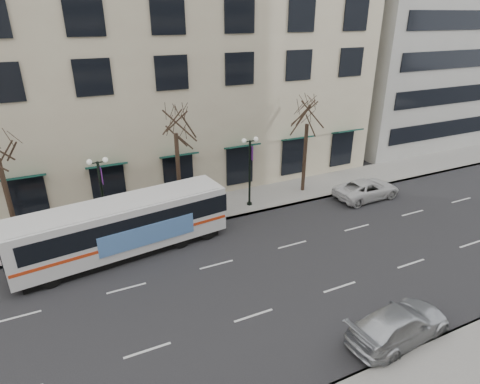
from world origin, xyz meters
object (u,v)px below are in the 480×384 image
lamp_post_left (102,194)px  tree_far_right (308,111)px  tree_far_mid (175,119)px  lamp_post_right (250,169)px  silver_car (399,324)px  white_pickup (367,189)px  city_bus (124,225)px

lamp_post_left → tree_far_right: bearing=2.3°
tree_far_mid → lamp_post_left: size_ratio=1.64×
lamp_post_right → silver_car: (0.03, -14.40, -2.20)m
tree_far_right → white_pickup: (3.75, -3.06, -5.69)m
city_bus → silver_car: size_ratio=2.44×
tree_far_right → white_pickup: size_ratio=1.54×
tree_far_right → lamp_post_left: (-14.99, -0.60, -3.48)m
city_bus → silver_car: (9.32, -11.93, -1.07)m
lamp_post_right → city_bus: bearing=-165.1°
silver_car → white_pickup: 14.79m
tree_far_right → lamp_post_right: (-4.99, -0.60, -3.48)m
city_bus → white_pickup: (18.03, 0.02, -1.08)m
lamp_post_left → white_pickup: 19.03m
tree_far_right → lamp_post_right: tree_far_right is taller
silver_car → lamp_post_left: bearing=30.0°
lamp_post_right → tree_far_right: bearing=6.9°
city_bus → silver_car: city_bus is taller
tree_far_right → city_bus: size_ratio=0.65×
tree_far_mid → silver_car: (5.04, -15.00, -6.17)m
tree_far_right → city_bus: bearing=-167.9°
lamp_post_right → silver_car: lamp_post_right is taller
lamp_post_left → city_bus: 2.81m
city_bus → tree_far_right: bearing=5.1°
city_bus → silver_car: 15.17m
lamp_post_left → white_pickup: bearing=-7.5°
city_bus → tree_far_mid: bearing=28.6°
lamp_post_left → city_bus: (0.71, -2.47, -1.13)m
silver_car → white_pickup: silver_car is taller
silver_car → white_pickup: size_ratio=0.97×
silver_car → tree_far_mid: bearing=13.7°
tree_far_mid → silver_car: tree_far_mid is taller
lamp_post_right → tree_far_mid: bearing=173.2°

